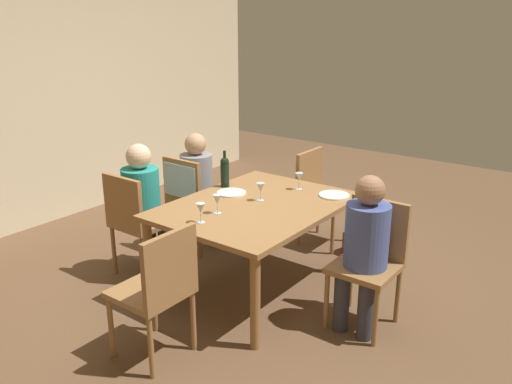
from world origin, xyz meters
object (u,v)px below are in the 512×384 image
wine_bottle_tall_green (225,171)px  wine_glass_near_left (261,188)px  chair_right_end (319,190)px  dinner_plate_guest_left (334,195)px  chair_left_end (159,285)px  wine_glass_far (299,178)px  chair_near (371,254)px  chair_far_right (188,191)px  chair_far_left (135,218)px  wine_glass_centre (217,200)px  dinner_plate_host (231,193)px  dining_table (256,213)px  wine_glass_near_right (201,209)px  handbag (356,241)px  person_woman_host (144,199)px  person_man_bearded (365,243)px  person_man_guest (199,182)px

wine_bottle_tall_green → wine_glass_near_left: bearing=-104.0°
chair_right_end → dinner_plate_guest_left: chair_right_end is taller
chair_left_end → wine_glass_far: size_ratio=6.17×
chair_near → wine_glass_far: size_ratio=6.17×
chair_far_right → dinner_plate_guest_left: bearing=13.4°
chair_near → wine_glass_near_left: chair_near is taller
chair_far_right → chair_far_left: bearing=-90.0°
wine_glass_far → dinner_plate_guest_left: 0.35m
wine_bottle_tall_green → wine_glass_centre: 0.67m
wine_glass_near_left → dinner_plate_host: bearing=90.4°
chair_right_end → wine_glass_far: (-0.62, -0.16, 0.31)m
wine_glass_near_left → wine_glass_far: bearing=-12.0°
dining_table → chair_far_left: (-0.43, 0.96, -0.13)m
wine_glass_near_right → handbag: size_ratio=0.53×
person_woman_host → handbag: 2.05m
chair_left_end → chair_near: bearing=-35.4°
dining_table → chair_near: size_ratio=1.67×
dining_table → chair_far_right: size_ratio=1.67×
dining_table → chair_right_end: bearing=4.3°
chair_far_left → chair_right_end: (1.58, -0.88, 0.00)m
chair_far_right → wine_glass_near_right: 1.21m
wine_bottle_tall_green → dinner_plate_host: bearing=-125.3°
wine_glass_near_left → dinner_plate_guest_left: size_ratio=0.58×
wine_glass_near_left → handbag: 1.34m
wine_bottle_tall_green → wine_glass_near_left: size_ratio=2.17×
dinner_plate_host → person_man_bearded: bearing=-94.9°
dinner_plate_host → wine_glass_near_left: bearing=-89.6°
person_man_bearded → chair_left_end: bearing=52.0°
chair_right_end → dinner_plate_guest_left: 0.80m
chair_left_end → chair_right_end: same height
chair_near → person_man_guest: size_ratio=0.81×
chair_far_right → dinner_plate_host: (-0.14, -0.64, 0.15)m
dinner_plate_guest_left → chair_near: bearing=-129.4°
dining_table → person_man_guest: (0.37, 0.96, -0.01)m
chair_near → wine_glass_near_right: bearing=32.0°
dinner_plate_guest_left → handbag: bearing=5.1°
dining_table → dinner_plate_guest_left: size_ratio=6.00×
chair_far_right → chair_near: bearing=-4.0°
chair_left_end → person_man_guest: size_ratio=0.81×
dining_table → chair_left_end: (-1.15, -0.09, -0.13)m
wine_bottle_tall_green → wine_glass_near_right: bearing=-151.6°
wine_glass_far → wine_glass_near_left: bearing=168.0°
chair_far_left → chair_far_right: size_ratio=1.00×
chair_far_right → person_man_bearded: person_man_bearded is taller
person_man_guest → dinner_plate_host: person_man_guest is taller
chair_right_end → wine_glass_centre: size_ratio=6.17×
chair_near → wine_glass_far: chair_near is taller
chair_near → person_man_guest: person_man_guest is taller
chair_near → person_man_bearded: bearing=90.0°
dinner_plate_host → dinner_plate_guest_left: (0.46, -0.73, 0.00)m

